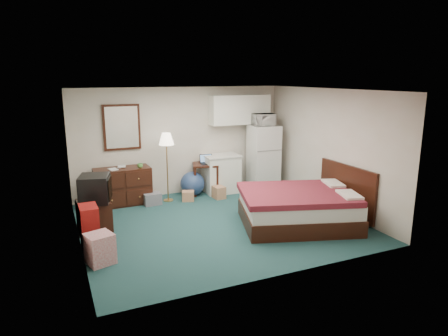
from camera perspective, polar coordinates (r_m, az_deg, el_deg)
name	(u,v)px	position (r m, az deg, el deg)	size (l,w,h in m)	color
floor	(218,223)	(7.71, -0.80, -7.82)	(5.00, 4.50, 0.01)	#193638
ceiling	(218,90)	(7.21, -0.86, 11.08)	(5.00, 4.50, 0.01)	beige
walls	(218,159)	(7.36, -0.83, 1.31)	(5.01, 4.51, 2.50)	beige
mirror	(122,127)	(9.04, -14.40, 5.67)	(0.80, 0.06, 1.00)	white
upper_cabinets	(240,110)	(9.73, 2.28, 8.34)	(1.50, 0.35, 0.70)	white
headboard	(347,190)	(8.25, 17.11, -3.00)	(0.06, 1.56, 1.00)	black
dresser	(123,186)	(8.95, -14.26, -2.54)	(1.18, 0.54, 0.81)	black
floor_lamp	(167,167)	(8.91, -8.11, 0.08)	(0.33, 0.33, 1.54)	tan
desk	(205,179)	(9.48, -2.69, -1.52)	(0.58, 0.58, 0.73)	black
exercise_ball	(192,184)	(9.37, -4.53, -2.25)	(0.57, 0.57, 0.57)	navy
kitchen_counter	(221,174)	(9.59, -0.40, -0.87)	(0.80, 0.61, 0.88)	white
fridge	(263,158)	(9.81, 5.65, 1.48)	(0.65, 0.65, 1.58)	silver
bed	(298,208)	(7.64, 10.50, -5.66)	(2.04, 1.59, 0.65)	#551519
tv_stand	(94,216)	(7.66, -18.07, -6.48)	(0.54, 0.59, 0.54)	black
suitcase	(90,227)	(6.87, -18.65, -8.01)	(0.28, 0.44, 0.72)	maroon
retail_box	(100,249)	(6.35, -17.32, -10.94)	(0.37, 0.37, 0.46)	silver
file_bin	(152,199)	(8.86, -10.21, -4.36)	(0.37, 0.28, 0.26)	slate
cardboard_box_a	(188,196)	(9.02, -5.15, -4.00)	(0.26, 0.22, 0.22)	#946442
cardboard_box_b	(219,192)	(9.16, -0.74, -3.50)	(0.24, 0.28, 0.28)	#946442
laptop	(207,160)	(9.34, -2.41, 1.21)	(0.30, 0.25, 0.21)	black
crt_tv	(95,189)	(7.48, -17.97, -2.81)	(0.52, 0.57, 0.48)	black
microwave	(263,118)	(9.63, 5.66, 7.08)	(0.51, 0.28, 0.35)	silver
book_a	(109,165)	(8.70, -16.13, 0.43)	(0.17, 0.02, 0.23)	#946442
book_b	(117,162)	(8.94, -15.00, 0.83)	(0.17, 0.02, 0.23)	#946442
mug	(140,165)	(8.78, -11.91, 0.40)	(0.12, 0.09, 0.12)	#508E3C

